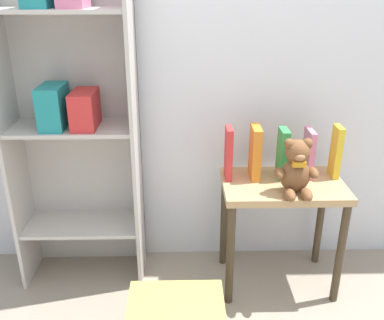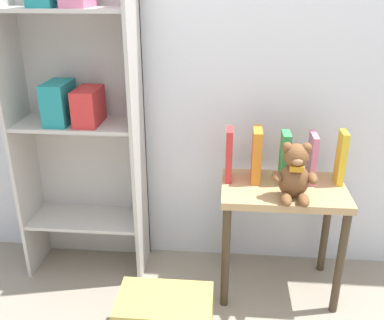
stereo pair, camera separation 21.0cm
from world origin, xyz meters
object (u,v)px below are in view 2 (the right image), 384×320
(teddy_bear, at_px, (295,174))
(book_standing_orange, at_px, (257,155))
(bookshelf_side, at_px, (77,103))
(book_standing_red, at_px, (229,155))
(book_standing_pink, at_px, (312,158))
(book_standing_green, at_px, (285,157))
(storage_bin, at_px, (165,319))
(book_standing_yellow, at_px, (341,158))
(display_table, at_px, (282,206))

(teddy_bear, distance_m, book_standing_orange, 0.24)
(bookshelf_side, relative_size, teddy_bear, 6.39)
(teddy_bear, xyz_separation_m, book_standing_orange, (-0.16, 0.18, 0.01))
(teddy_bear, height_order, book_standing_red, same)
(book_standing_orange, height_order, book_standing_pink, book_standing_orange)
(bookshelf_side, height_order, book_standing_pink, bookshelf_side)
(book_standing_red, height_order, book_standing_green, book_standing_red)
(book_standing_orange, xyz_separation_m, storage_bin, (-0.40, -0.49, -0.61))
(teddy_bear, relative_size, book_standing_yellow, 1.01)
(book_standing_yellow, bearing_deg, book_standing_green, -176.53)
(bookshelf_side, relative_size, book_standing_pink, 6.96)
(book_standing_green, xyz_separation_m, book_standing_yellow, (0.27, 0.01, 0.01))
(book_standing_red, bearing_deg, book_standing_green, -0.32)
(bookshelf_side, height_order, book_standing_orange, bookshelf_side)
(bookshelf_side, relative_size, book_standing_red, 6.42)
(book_standing_green, height_order, book_standing_pink, book_standing_green)
(book_standing_red, xyz_separation_m, book_standing_green, (0.27, 0.00, -0.01))
(teddy_bear, bearing_deg, book_standing_yellow, 36.76)
(display_table, xyz_separation_m, storage_bin, (-0.53, -0.42, -0.37))
(teddy_bear, distance_m, book_standing_yellow, 0.30)
(bookshelf_side, bearing_deg, book_standing_yellow, -2.96)
(storage_bin, bearing_deg, teddy_bear, 28.95)
(bookshelf_side, height_order, teddy_bear, bookshelf_side)
(display_table, relative_size, book_standing_green, 2.37)
(bookshelf_side, bearing_deg, storage_bin, -47.91)
(bookshelf_side, distance_m, book_standing_green, 1.06)
(bookshelf_side, bearing_deg, book_standing_red, -5.86)
(bookshelf_side, distance_m, teddy_bear, 1.11)
(display_table, bearing_deg, book_standing_pink, 30.78)
(teddy_bear, height_order, book_standing_pink, teddy_bear)
(bookshelf_side, height_order, book_standing_green, bookshelf_side)
(display_table, bearing_deg, teddy_bear, -76.58)
(bookshelf_side, xyz_separation_m, display_table, (1.03, -0.14, -0.46))
(bookshelf_side, xyz_separation_m, book_standing_red, (0.76, -0.08, -0.22))
(teddy_bear, xyz_separation_m, book_standing_green, (-0.03, 0.17, 0.01))
(book_standing_red, relative_size, book_standing_orange, 1.00)
(bookshelf_side, bearing_deg, book_standing_green, -4.24)
(teddy_bear, height_order, book_standing_green, teddy_bear)
(display_table, distance_m, book_standing_red, 0.36)
(teddy_bear, xyz_separation_m, book_standing_pink, (0.11, 0.19, 0.00))
(book_standing_orange, distance_m, storage_bin, 0.88)
(storage_bin, bearing_deg, book_standing_orange, 51.04)
(book_standing_green, bearing_deg, bookshelf_side, 175.49)
(book_standing_orange, relative_size, book_standing_pink, 1.08)
(book_standing_orange, bearing_deg, book_standing_pink, 2.63)
(teddy_bear, distance_m, storage_bin, 0.87)
(book_standing_orange, xyz_separation_m, book_standing_pink, (0.27, 0.01, -0.01))
(book_standing_orange, height_order, book_standing_green, book_standing_orange)
(book_standing_yellow, bearing_deg, storage_bin, -147.05)
(book_standing_pink, xyz_separation_m, storage_bin, (-0.67, -0.50, -0.60))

